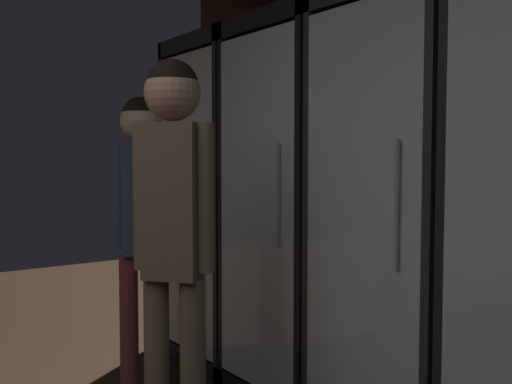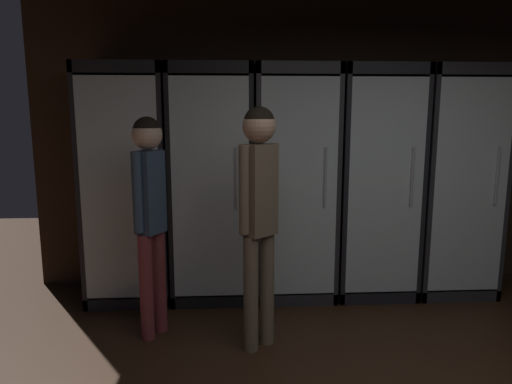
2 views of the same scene
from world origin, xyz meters
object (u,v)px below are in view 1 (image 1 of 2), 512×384
at_px(cooler_far_left, 236,205).
at_px(cooler_center, 417,224).
at_px(cooler_left, 310,213).
at_px(shopper_near, 173,216).
at_px(shopper_far, 142,210).

distance_m(cooler_far_left, cooler_center, 1.49).
xyz_separation_m(cooler_left, shopper_near, (0.36, -1.05, 0.07)).
relative_size(cooler_left, shopper_near, 1.22).
relative_size(cooler_far_left, cooler_center, 1.00).
xyz_separation_m(cooler_center, shopper_near, (-0.38, -1.05, 0.07)).
bearing_deg(shopper_near, shopper_far, 164.14).
bearing_deg(cooler_far_left, shopper_near, -43.43).
xyz_separation_m(cooler_center, shopper_far, (-1.17, -0.82, 0.02)).
distance_m(cooler_center, shopper_far, 1.43).
distance_m(cooler_left, cooler_center, 0.74).
relative_size(cooler_left, shopper_far, 1.27).
bearing_deg(shopper_far, cooler_center, 35.21).
bearing_deg(cooler_far_left, shopper_far, -68.82).
height_order(shopper_near, shopper_far, shopper_near).
height_order(cooler_far_left, cooler_left, same).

